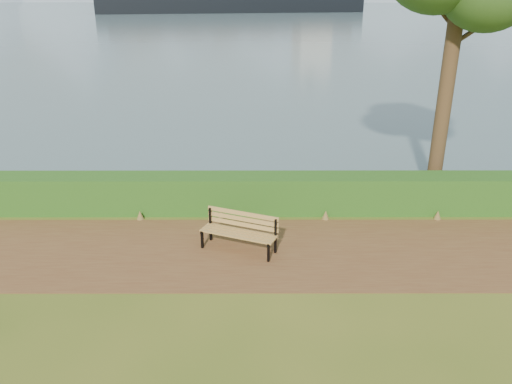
{
  "coord_description": "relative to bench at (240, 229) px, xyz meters",
  "views": [
    {
      "loc": [
        -0.22,
        -9.7,
        5.45
      ],
      "look_at": [
        -0.2,
        1.2,
        1.1
      ],
      "focal_mm": 35.0,
      "sensor_mm": 36.0,
      "label": 1
    }
  ],
  "objects": [
    {
      "name": "cargo_ship",
      "position": [
        -3.62,
        151.13,
        3.11
      ],
      "size": [
        80.5,
        31.14,
        24.23
      ],
      "rotation": [
        0.0,
        0.0,
        0.24
      ],
      "color": "black",
      "rests_on": "ground"
    },
    {
      "name": "hedge",
      "position": [
        0.57,
        2.16,
        -0.0
      ],
      "size": [
        32.0,
        0.85,
        1.0
      ],
      "primitive_type": "cube",
      "color": "#154212",
      "rests_on": "ground"
    },
    {
      "name": "ground",
      "position": [
        0.57,
        -0.44,
        -0.5
      ],
      "size": [
        140.0,
        140.0,
        0.0
      ],
      "primitive_type": "plane",
      "color": "#445919",
      "rests_on": "ground"
    },
    {
      "name": "bench",
      "position": [
        0.0,
        0.0,
        0.0
      ],
      "size": [
        1.8,
        1.14,
        0.87
      ],
      "rotation": [
        0.0,
        0.0,
        -0.4
      ],
      "color": "black",
      "rests_on": "ground"
    },
    {
      "name": "water",
      "position": [
        0.57,
        259.56,
        -0.5
      ],
      "size": [
        700.0,
        510.0,
        0.0
      ],
      "primitive_type": "cube",
      "color": "#44606D",
      "rests_on": "ground"
    },
    {
      "name": "path",
      "position": [
        0.57,
        -0.14,
        -0.5
      ],
      "size": [
        40.0,
        3.4,
        0.01
      ],
      "primitive_type": "cube",
      "color": "brown",
      "rests_on": "ground"
    }
  ]
}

